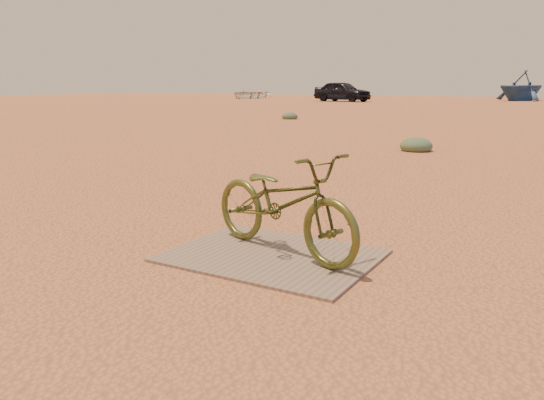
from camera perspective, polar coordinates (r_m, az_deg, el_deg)
The scene contains 8 objects.
ground at distance 4.46m, azimuth -3.26°, elevation -4.65°, with size 120.00×120.00×0.00m, color #C27245.
plywood_board at distance 4.10m, azimuth 0.00°, elevation -6.00°, with size 1.54×1.17×0.02m, color #7D6752.
bicycle at distance 4.04m, azimuth 1.18°, elevation -0.27°, with size 0.53×1.52×0.80m, color #4B5220.
car at distance 42.68m, azimuth 7.56°, elevation 11.52°, with size 1.85×4.60×1.57m, color black.
boat_near_left at distance 51.93m, azimuth -2.56°, elevation 11.42°, with size 3.43×4.80×0.99m, color white.
boat_far_left at distance 48.29m, azimuth 25.25°, elevation 11.08°, with size 4.01×4.65×2.45m, color #2C4F7D.
kale_a at distance 11.04m, azimuth 15.21°, elevation 5.12°, with size 0.64×0.64×0.35m, color #526C49.
kale_c at distance 20.65m, azimuth 1.92°, elevation 8.70°, with size 0.61×0.61×0.34m, color #526C49.
Camera 1 is at (2.37, -3.55, 1.30)m, focal length 35.00 mm.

